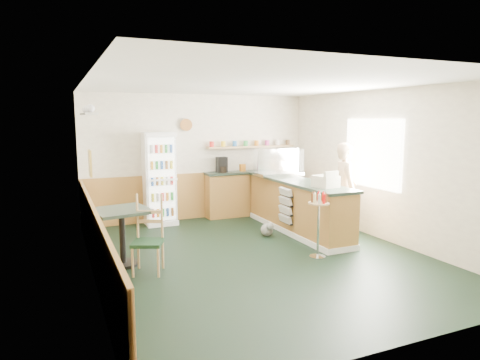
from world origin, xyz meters
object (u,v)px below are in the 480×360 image
condiment_stand (319,215)px  cafe_chair (146,232)px  shopkeeper (345,189)px  cafe_table (122,226)px  drinks_fridge (160,179)px  cash_register (326,181)px  display_case (279,162)px

condiment_stand → cafe_chair: 2.65m
shopkeeper → cafe_table: size_ratio=1.90×
drinks_fridge → cafe_table: bearing=-115.6°
cash_register → cafe_table: size_ratio=0.40×
display_case → condiment_stand: size_ratio=0.93×
drinks_fridge → cash_register: 3.46m
drinks_fridge → display_case: drinks_fridge is taller
condiment_stand → display_case: bearing=77.2°
display_case → condiment_stand: (-0.51, -2.26, -0.59)m
display_case → condiment_stand: 2.39m
cash_register → display_case: bearing=78.9°
cash_register → cafe_chair: 3.17m
cafe_table → shopkeeper: bearing=1.3°
drinks_fridge → condiment_stand: (1.78, -3.15, -0.26)m
display_case → cash_register: size_ratio=2.60×
cafe_chair → condiment_stand: bearing=13.2°
shopkeeper → condiment_stand: size_ratio=1.69×
display_case → cafe_chair: 3.67m
display_case → condiment_stand: bearing=-102.8°
cash_register → cafe_table: (-3.40, 0.27, -0.51)m
cafe_chair → cash_register: bearing=25.3°
drinks_fridge → display_case: (2.30, -0.89, 0.33)m
drinks_fridge → condiment_stand: size_ratio=1.85×
cash_register → condiment_stand: size_ratio=0.36×
shopkeeper → cafe_chair: shopkeeper is taller
cash_register → cafe_table: bearing=164.3°
cafe_table → cash_register: bearing=-4.6°
cash_register → drinks_fridge: bearing=120.7°
cash_register → cafe_chair: cash_register is taller
cash_register → shopkeeper: size_ratio=0.21×
drinks_fridge → shopkeeper: (3.00, -2.21, -0.08)m
cafe_chair → display_case: bearing=53.2°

